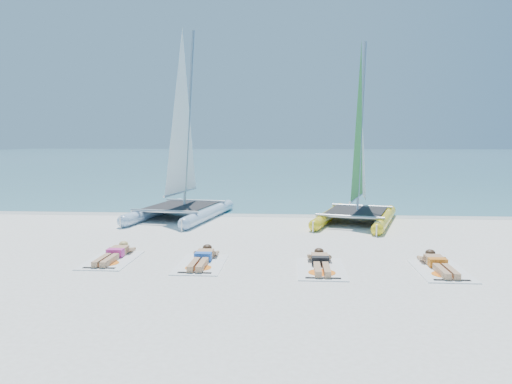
% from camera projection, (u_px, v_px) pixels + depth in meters
% --- Properties ---
extents(ground, '(140.00, 140.00, 0.00)m').
position_uv_depth(ground, '(234.00, 246.00, 12.80)').
color(ground, white).
rests_on(ground, ground).
extents(sea, '(140.00, 115.00, 0.01)m').
position_uv_depth(sea, '(282.00, 157.00, 75.28)').
color(sea, '#6A9EB1').
rests_on(sea, ground).
extents(wet_sand_strip, '(140.00, 1.40, 0.01)m').
position_uv_depth(wet_sand_strip, '(251.00, 214.00, 18.25)').
color(wet_sand_strip, silver).
rests_on(wet_sand_strip, ground).
extents(catamaran_blue, '(3.23, 5.36, 6.86)m').
position_uv_depth(catamaran_blue, '(182.00, 159.00, 17.24)').
color(catamaran_blue, '#A6C9DA').
rests_on(catamaran_blue, ground).
extents(catamaran_yellow, '(3.35, 5.01, 6.22)m').
position_uv_depth(catamaran_yellow, '(359.00, 162.00, 16.58)').
color(catamaran_yellow, yellow).
rests_on(catamaran_yellow, ground).
extents(towel_a, '(1.00, 1.85, 0.02)m').
position_uv_depth(towel_a, '(112.00, 260.00, 11.29)').
color(towel_a, white).
rests_on(towel_a, ground).
extents(sunbather_a, '(0.37, 1.73, 0.26)m').
position_uv_depth(sunbather_a, '(115.00, 253.00, 11.47)').
color(sunbather_a, tan).
rests_on(sunbather_a, towel_a).
extents(towel_b, '(1.00, 1.85, 0.02)m').
position_uv_depth(towel_b, '(201.00, 264.00, 10.91)').
color(towel_b, white).
rests_on(towel_b, ground).
extents(sunbather_b, '(0.37, 1.73, 0.26)m').
position_uv_depth(sunbather_b, '(203.00, 257.00, 11.09)').
color(sunbather_b, tan).
rests_on(sunbather_b, towel_b).
extents(towel_c, '(1.00, 1.85, 0.02)m').
position_uv_depth(towel_c, '(321.00, 269.00, 10.52)').
color(towel_c, white).
rests_on(towel_c, ground).
extents(sunbather_c, '(0.37, 1.73, 0.26)m').
position_uv_depth(sunbather_c, '(320.00, 261.00, 10.70)').
color(sunbather_c, tan).
rests_on(sunbather_c, towel_c).
extents(towel_d, '(1.00, 1.85, 0.02)m').
position_uv_depth(towel_d, '(441.00, 271.00, 10.37)').
color(towel_d, white).
rests_on(towel_d, ground).
extents(sunbather_d, '(0.37, 1.73, 0.26)m').
position_uv_depth(sunbather_d, '(438.00, 263.00, 10.55)').
color(sunbather_d, tan).
rests_on(sunbather_d, towel_d).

